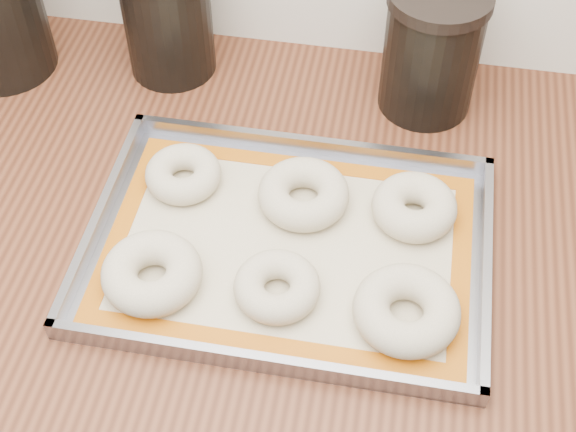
% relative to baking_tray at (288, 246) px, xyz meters
% --- Properties ---
extents(cabinet, '(3.00, 0.65, 0.86)m').
position_rel_baking_tray_xyz_m(cabinet, '(-0.19, 0.06, -0.48)').
color(cabinet, slate).
rests_on(cabinet, floor).
extents(countertop, '(3.06, 0.68, 0.04)m').
position_rel_baking_tray_xyz_m(countertop, '(-0.19, 0.06, -0.03)').
color(countertop, brown).
rests_on(countertop, cabinet).
extents(baking_tray, '(0.46, 0.33, 0.03)m').
position_rel_baking_tray_xyz_m(baking_tray, '(0.00, 0.00, 0.00)').
color(baking_tray, gray).
rests_on(baking_tray, countertop).
extents(baking_mat, '(0.42, 0.29, 0.00)m').
position_rel_baking_tray_xyz_m(baking_mat, '(0.00, 0.00, -0.00)').
color(baking_mat, '#C6B793').
rests_on(baking_mat, baking_tray).
extents(bagel_front_left, '(0.12, 0.12, 0.04)m').
position_rel_baking_tray_xyz_m(bagel_front_left, '(-0.14, -0.08, 0.02)').
color(bagel_front_left, beige).
rests_on(bagel_front_left, baking_mat).
extents(bagel_front_mid, '(0.12, 0.12, 0.03)m').
position_rel_baking_tray_xyz_m(bagel_front_mid, '(0.00, -0.07, 0.01)').
color(bagel_front_mid, beige).
rests_on(bagel_front_mid, baking_mat).
extents(bagel_front_right, '(0.13, 0.13, 0.04)m').
position_rel_baking_tray_xyz_m(bagel_front_right, '(0.14, -0.08, 0.02)').
color(bagel_front_right, beige).
rests_on(bagel_front_right, baking_mat).
extents(bagel_back_left, '(0.11, 0.11, 0.03)m').
position_rel_baking_tray_xyz_m(bagel_back_left, '(-0.14, 0.08, 0.01)').
color(bagel_back_left, beige).
rests_on(bagel_back_left, baking_mat).
extents(bagel_back_mid, '(0.14, 0.14, 0.04)m').
position_rel_baking_tray_xyz_m(bagel_back_mid, '(0.01, 0.07, 0.02)').
color(bagel_back_mid, beige).
rests_on(bagel_back_mid, baking_mat).
extents(bagel_back_right, '(0.11, 0.11, 0.04)m').
position_rel_baking_tray_xyz_m(bagel_back_right, '(0.14, 0.07, 0.02)').
color(bagel_back_right, beige).
rests_on(bagel_back_right, baking_mat).
extents(canister_mid, '(0.13, 0.13, 0.19)m').
position_rel_baking_tray_xyz_m(canister_mid, '(-0.22, 0.30, 0.09)').
color(canister_mid, black).
rests_on(canister_mid, countertop).
extents(canister_right, '(0.13, 0.13, 0.18)m').
position_rel_baking_tray_xyz_m(canister_right, '(0.14, 0.28, 0.08)').
color(canister_right, black).
rests_on(canister_right, countertop).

